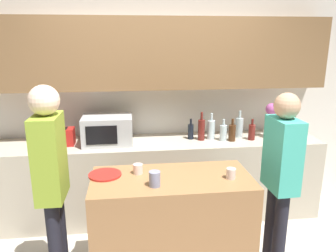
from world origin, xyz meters
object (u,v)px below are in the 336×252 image
Objects in this scene: microwave at (108,130)px; bottle_5 at (239,127)px; bottle_2 at (211,129)px; bottle_0 at (191,131)px; cup_0 at (138,169)px; cup_2 at (155,179)px; person_left at (51,175)px; potted_plant at (271,121)px; bottle_6 at (252,132)px; toaster at (62,137)px; plate_on_island at (105,175)px; bottle_3 at (223,132)px; cup_1 at (231,174)px; bottle_4 at (232,132)px; bottle_1 at (201,129)px; person_center at (281,170)px.

bottle_5 is (1.47, 0.06, -0.03)m from microwave.
bottle_5 is (0.34, 0.03, 0.00)m from bottle_2.
cup_0 is (-0.62, -0.99, -0.01)m from bottle_0.
person_left reaches higher than cup_2.
microwave is 0.31× the size of person_left.
potted_plant is at bearing 40.29° from cup_2.
cup_2 is 0.07× the size of person_left.
cup_0 is at bearing -131.09° from bottle_2.
cup_0 is at bearing -145.45° from bottle_6.
microwave is 1.81m from potted_plant.
potted_plant is 0.36m from bottle_5.
toaster is 1.95m from bottle_5.
potted_plant is (1.81, 0.00, 0.05)m from microwave.
plate_on_island is (0.03, -0.95, -0.10)m from microwave.
bottle_3 is 1.32m from cup_0.
cup_1 is at bearing 5.97° from cup_2.
bottle_3 is at bearing -1.67° from toaster.
bottle_2 is at bearing -5.99° from bottle_0.
plate_on_island is 0.40m from person_left.
bottle_4 is at bearing -15.88° from bottle_0.
cup_0 is (-0.97, -0.90, -0.01)m from bottle_3.
bottle_1 is at bearing -179.93° from potted_plant.
cup_2 is at bearing 79.54° from person_left.
bottle_3 is at bearing 10.22° from person_center.
bottle_4 is (1.35, -0.07, -0.05)m from microwave.
bottle_1 reaches higher than toaster.
cup_1 reaches higher than plate_on_island.
toaster is at bearing -173.05° from person_left.
bottle_6 is 2.17m from person_left.
cup_0 is (-1.52, -0.95, -0.12)m from potted_plant.
bottle_4 is 0.82× the size of bottle_5.
bottle_3 is 1.53m from plate_on_island.
bottle_3 is (0.24, -0.05, -0.03)m from bottle_1.
bottle_1 reaches higher than bottle_2.
cup_0 is 0.05× the size of person_center.
person_left reaches higher than bottle_2.
microwave is at bearing 176.84° from bottle_4.
bottle_6 is (-0.24, -0.06, -0.11)m from potted_plant.
bottle_2 is (1.14, 0.03, -0.04)m from microwave.
cup_1 is at bearing -90.93° from bottle_1.
potted_plant is 1.10m from person_center.
potted_plant is 0.68m from bottle_2.
bottle_2 is 1.29m from cup_0.
toaster is at bearing 126.50° from cup_2.
bottle_5 is 2.67× the size of cup_2.
bottle_4 is 2.19× the size of cup_2.
person_left is at bearing 88.95° from person_center.
potted_plant is 2.41m from person_left.
bottle_5 is at bearing 5.64° from bottle_2.
microwave is at bearing -177.68° from bottle_5.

